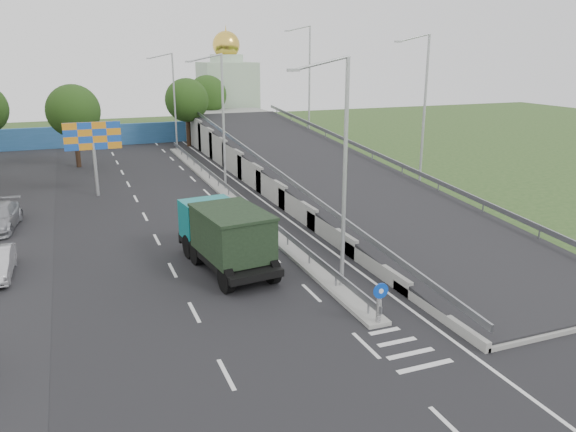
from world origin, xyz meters
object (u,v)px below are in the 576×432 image
lamp_post_far (173,96)px  church (228,90)px  lamp_post_mid (221,116)px  lamp_post_near (341,164)px  sign_bollard (379,302)px  billboard (93,140)px  dump_truck (225,234)px

lamp_post_far → church: bearing=54.8°
lamp_post_mid → lamp_post_far: size_ratio=1.00×
lamp_post_near → lamp_post_far: 40.00m
sign_bollard → lamp_post_near: bearing=88.4°
sign_bollard → lamp_post_near: size_ratio=0.17×
lamp_post_near → church: bearing=79.6°
lamp_post_mid → lamp_post_near: bearing=-90.0°
church → billboard: size_ratio=2.51×
church → billboard: church is taller
lamp_post_far → church: (9.89, 14.00, -0.50)m
lamp_post_far → billboard: bearing=-116.8°
lamp_post_near → lamp_post_mid: size_ratio=1.00×
church → lamp_post_mid: bearing=-106.2°
lamp_post_mid → lamp_post_far: bearing=90.0°
dump_truck → lamp_post_near: bearing=-54.9°
sign_bollard → lamp_post_mid: lamp_post_mid is taller
lamp_post_near → church: church is taller
sign_bollard → lamp_post_far: bearing=89.9°
lamp_post_near → church: size_ratio=0.73×
lamp_post_mid → billboard: bearing=167.6°
sign_bollard → billboard: (-9.00, 25.83, 3.15)m
billboard → lamp_post_mid: bearing=-12.4°
lamp_post_mid → lamp_post_far: same height
lamp_post_mid → church: 35.41m
lamp_post_near → lamp_post_far: bearing=90.0°
lamp_post_near → church: (9.89, 54.00, -0.50)m
sign_bollard → billboard: bearing=109.2°
billboard → dump_truck: billboard is taller
lamp_post_near → billboard: bearing=112.5°
lamp_post_mid → church: (9.89, 34.00, -0.50)m
sign_bollard → dump_truck: (-3.91, 8.28, 0.74)m
lamp_post_near → lamp_post_far: (0.00, 40.00, 0.00)m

